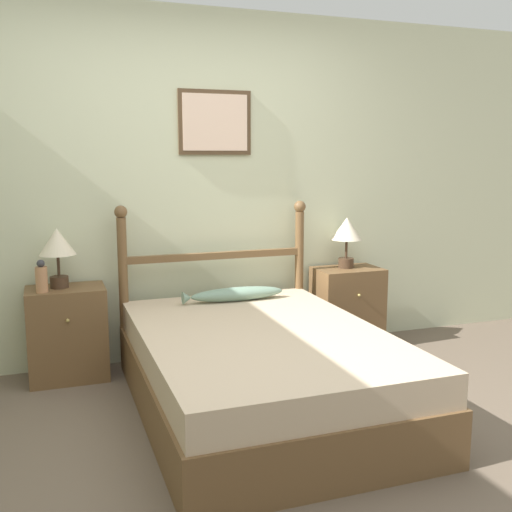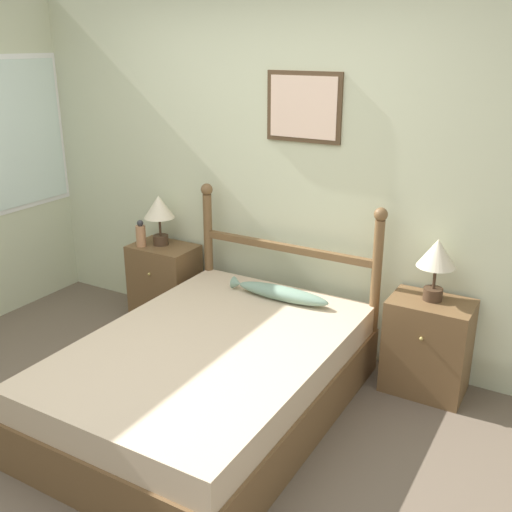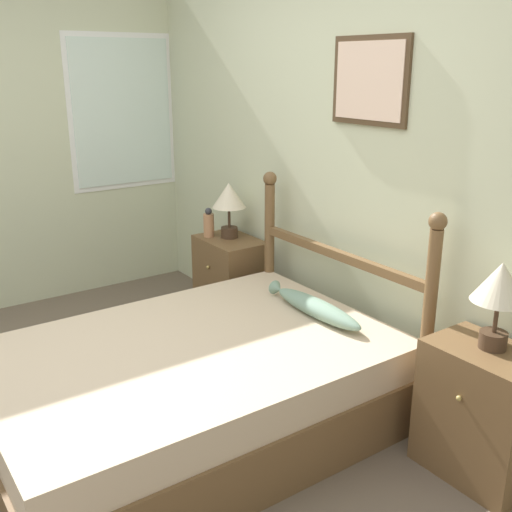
{
  "view_description": "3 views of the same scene",
  "coord_description": "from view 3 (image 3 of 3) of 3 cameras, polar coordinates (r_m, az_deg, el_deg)",
  "views": [
    {
      "loc": [
        -0.98,
        -2.61,
        1.5
      ],
      "look_at": [
        0.28,
        0.93,
        0.87
      ],
      "focal_mm": 42.0,
      "sensor_mm": 36.0,
      "label": 1
    },
    {
      "loc": [
        2.0,
        -2.0,
        2.17
      ],
      "look_at": [
        0.23,
        1.05,
        0.89
      ],
      "focal_mm": 42.0,
      "sensor_mm": 36.0,
      "label": 2
    },
    {
      "loc": [
        2.6,
        -0.71,
        1.83
      ],
      "look_at": [
        0.19,
        0.98,
        0.88
      ],
      "focal_mm": 42.0,
      "sensor_mm": 36.0,
      "label": 3
    }
  ],
  "objects": [
    {
      "name": "fish_pillow",
      "position": [
        3.36,
        5.64,
        -4.87
      ],
      "size": [
        0.74,
        0.13,
        0.1
      ],
      "color": "gray",
      "rests_on": "bed"
    },
    {
      "name": "table_lamp_right",
      "position": [
        2.77,
        22.21,
        -2.84
      ],
      "size": [
        0.24,
        0.24,
        0.4
      ],
      "color": "#422D1E",
      "rests_on": "nightstand_right"
    },
    {
      "name": "wall_back",
      "position": [
        3.61,
        8.21,
        8.87
      ],
      "size": [
        6.4,
        0.08,
        2.55
      ],
      "color": "beige",
      "rests_on": "ground_plane"
    },
    {
      "name": "headboard",
      "position": [
        3.52,
        7.75,
        -1.85
      ],
      "size": [
        1.43,
        0.09,
        1.17
      ],
      "color": "brown",
      "rests_on": "ground_plane"
    },
    {
      "name": "ground_plane",
      "position": [
        3.26,
        -16.97,
        -17.21
      ],
      "size": [
        16.0,
        16.0,
        0.0
      ],
      "primitive_type": "plane",
      "color": "brown"
    },
    {
      "name": "bed",
      "position": [
        3.17,
        -6.08,
        -12.38
      ],
      "size": [
        1.41,
        2.02,
        0.49
      ],
      "color": "brown",
      "rests_on": "ground_plane"
    },
    {
      "name": "bottle",
      "position": [
        4.34,
        -4.52,
        3.08
      ],
      "size": [
        0.08,
        0.08,
        0.21
      ],
      "color": "tan",
      "rests_on": "nightstand_left"
    },
    {
      "name": "nightstand_right",
      "position": [
        3.0,
        20.69,
        -13.76
      ],
      "size": [
        0.51,
        0.37,
        0.63
      ],
      "color": "brown",
      "rests_on": "ground_plane"
    },
    {
      "name": "table_lamp_left",
      "position": [
        4.25,
        -2.6,
        5.44
      ],
      "size": [
        0.24,
        0.24,
        0.4
      ],
      "color": "#422D1E",
      "rests_on": "nightstand_left"
    },
    {
      "name": "nightstand_left",
      "position": [
        4.39,
        -2.45,
        -2.34
      ],
      "size": [
        0.51,
        0.37,
        0.63
      ],
      "color": "brown",
      "rests_on": "ground_plane"
    }
  ]
}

